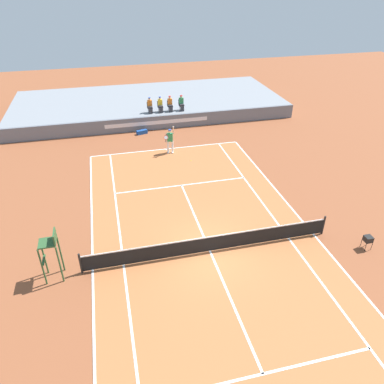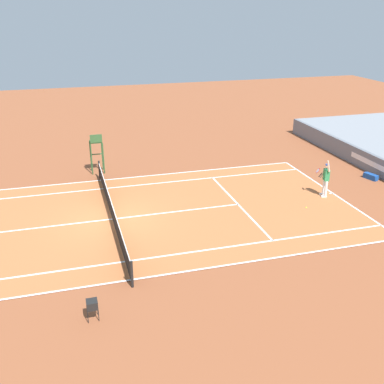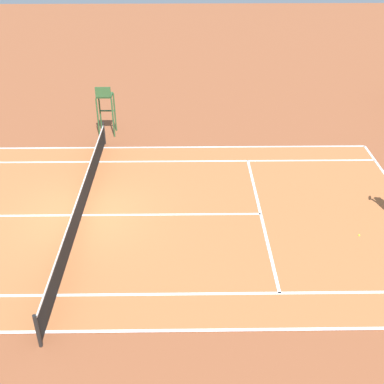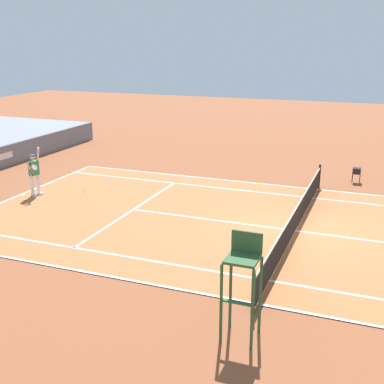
% 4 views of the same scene
% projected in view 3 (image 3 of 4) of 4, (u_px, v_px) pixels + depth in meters
% --- Properties ---
extents(ground_plane, '(80.00, 80.00, 0.00)m').
position_uv_depth(ground_plane, '(82.00, 216.00, 17.62)').
color(ground_plane, brown).
extents(court, '(11.08, 23.88, 0.03)m').
position_uv_depth(court, '(82.00, 215.00, 17.62)').
color(court, '#B76638').
rests_on(court, ground).
extents(net, '(11.98, 0.10, 1.07)m').
position_uv_depth(net, '(81.00, 203.00, 17.35)').
color(net, black).
rests_on(net, ground).
extents(tennis_ball, '(0.07, 0.07, 0.07)m').
position_uv_depth(tennis_ball, '(359.00, 235.00, 16.56)').
color(tennis_ball, '#D1E533').
rests_on(tennis_ball, ground).
extents(umpire_chair, '(0.77, 0.77, 2.44)m').
position_uv_depth(umpire_chair, '(105.00, 103.00, 22.80)').
color(umpire_chair, '#2D562D').
rests_on(umpire_chair, ground).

